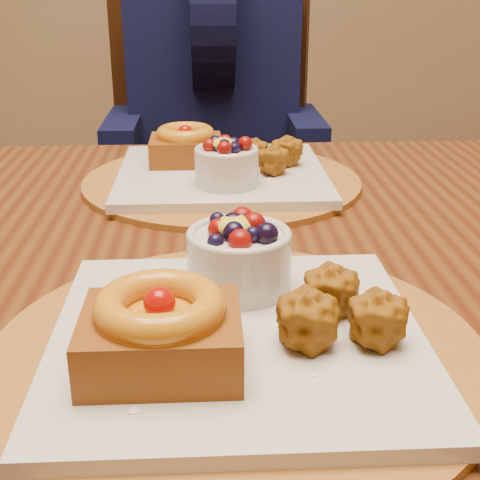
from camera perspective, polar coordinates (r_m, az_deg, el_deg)
name	(u,v)px	position (r m, az deg, el deg)	size (l,w,h in m)	color
dining_table	(228,308)	(0.75, -1.03, -5.85)	(1.60, 0.90, 0.76)	#3D190B
place_setting_near	(234,322)	(0.51, -0.54, -7.03)	(0.38, 0.38, 0.09)	brown
place_setting_far	(220,170)	(0.92, -1.69, 6.02)	(0.38, 0.38, 0.08)	brown
chair_far	(192,192)	(1.57, -4.15, 4.11)	(0.60, 0.60, 0.99)	black
diner	(213,72)	(1.57, -2.33, 14.15)	(0.47, 0.46, 0.76)	black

